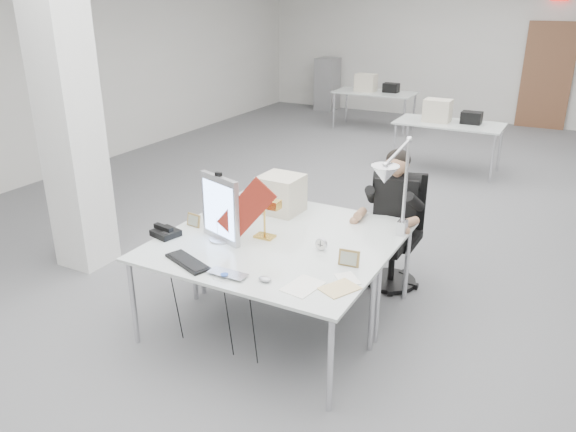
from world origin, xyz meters
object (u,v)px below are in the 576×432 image
at_px(desk_main, 250,262).
at_px(desk_phone, 166,233).
at_px(beige_monitor, 281,194).
at_px(laptop, 224,277).
at_px(bankers_lamp, 265,219).
at_px(monitor, 220,209).
at_px(seated_person, 395,197).
at_px(architect_lamp, 395,198).
at_px(office_chair, 394,237).

relative_size(desk_main, desk_phone, 8.91).
relative_size(desk_main, beige_monitor, 5.03).
height_order(laptop, beige_monitor, beige_monitor).
bearing_deg(bankers_lamp, monitor, -142.52).
bearing_deg(seated_person, architect_lamp, -88.98).
height_order(office_chair, monitor, monitor).
bearing_deg(bankers_lamp, beige_monitor, 107.15).
distance_m(office_chair, beige_monitor, 1.14).
relative_size(laptop, architect_lamp, 0.36).
bearing_deg(office_chair, seated_person, -105.83).
height_order(desk_main, office_chair, office_chair).
relative_size(bankers_lamp, desk_phone, 1.60).
distance_m(bankers_lamp, beige_monitor, 0.60).
relative_size(bankers_lamp, beige_monitor, 0.90).
xyz_separation_m(seated_person, monitor, (-1.04, -1.24, 0.12)).
relative_size(laptop, bankers_lamp, 0.89).
relative_size(desk_phone, beige_monitor, 0.56).
xyz_separation_m(bankers_lamp, desk_phone, (-0.73, -0.36, -0.14)).
bearing_deg(desk_main, office_chair, 67.00).
relative_size(monitor, beige_monitor, 1.50).
height_order(bankers_lamp, beige_monitor, beige_monitor).
xyz_separation_m(seated_person, bankers_lamp, (-0.76, -1.03, 0.02)).
distance_m(seated_person, monitor, 1.62).
height_order(desk_main, architect_lamp, architect_lamp).
xyz_separation_m(desk_main, office_chair, (0.64, 1.50, -0.25)).
bearing_deg(desk_phone, seated_person, 56.91).
height_order(monitor, desk_phone, monitor).
distance_m(laptop, architect_lamp, 1.43).
relative_size(office_chair, bankers_lamp, 3.03).
height_order(seated_person, desk_phone, seated_person).
distance_m(laptop, bankers_lamp, 0.77).
bearing_deg(office_chair, bankers_lamp, -140.71).
height_order(seated_person, laptop, seated_person).
height_order(desk_main, bankers_lamp, bankers_lamp).
xyz_separation_m(seated_person, beige_monitor, (-0.92, -0.46, 0.02)).
bearing_deg(monitor, beige_monitor, 99.67).
height_order(desk_main, monitor, monitor).
distance_m(seated_person, architect_lamp, 0.77).
xyz_separation_m(monitor, architect_lamp, (1.25, 0.54, 0.13)).
height_order(office_chair, bankers_lamp, bankers_lamp).
distance_m(desk_main, laptop, 0.32).
height_order(monitor, beige_monitor, monitor).
height_order(desk_main, seated_person, seated_person).
bearing_deg(laptop, desk_phone, 154.92).
distance_m(monitor, architect_lamp, 1.37).
height_order(desk_main, laptop, laptop).
distance_m(seated_person, bankers_lamp, 1.28).
bearing_deg(beige_monitor, laptop, -76.56).
relative_size(seated_person, desk_phone, 4.94).
xyz_separation_m(monitor, beige_monitor, (0.12, 0.78, -0.10)).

